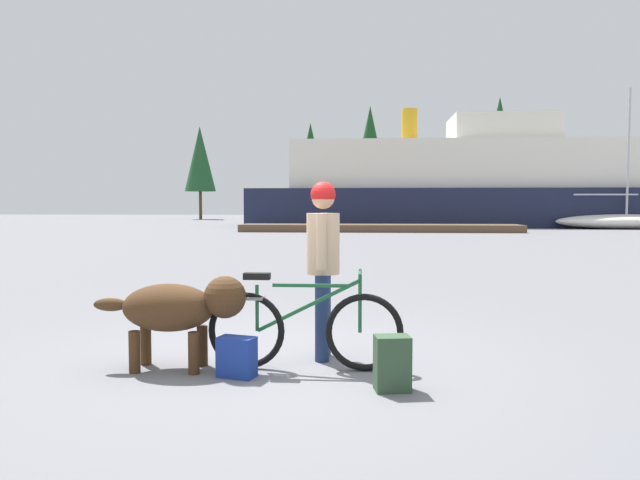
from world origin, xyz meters
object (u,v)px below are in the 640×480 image
(person_cyclist, at_px, (323,253))
(handbag_pannier, at_px, (237,357))
(sailboat_moored, at_px, (626,221))
(bicycle, at_px, (303,328))
(dog, at_px, (179,308))
(ferry_boat, at_px, (461,186))
(backpack, at_px, (392,363))

(person_cyclist, distance_m, handbag_pannier, 1.31)
(person_cyclist, distance_m, sailboat_moored, 36.11)
(bicycle, bearing_deg, dog, -176.63)
(handbag_pannier, bearing_deg, ferry_boat, 78.44)
(bicycle, relative_size, handbag_pannier, 5.05)
(bicycle, relative_size, sailboat_moored, 0.21)
(dog, relative_size, backpack, 3.17)
(person_cyclist, xyz_separation_m, ferry_boat, (7.02, 37.07, 1.77))
(person_cyclist, bearing_deg, dog, -158.92)
(backpack, bearing_deg, handbag_pannier, 168.01)
(dog, bearing_deg, sailboat_moored, 61.83)
(bicycle, distance_m, ferry_boat, 38.25)
(person_cyclist, relative_size, backpack, 3.85)
(person_cyclist, bearing_deg, bicycle, -109.43)
(dog, height_order, backpack, dog)
(handbag_pannier, height_order, ferry_boat, ferry_boat)
(dog, bearing_deg, person_cyclist, 21.08)
(person_cyclist, distance_m, ferry_boat, 37.77)
(person_cyclist, bearing_deg, backpack, -57.27)
(bicycle, relative_size, backpack, 3.98)
(dog, height_order, ferry_boat, ferry_boat)
(person_cyclist, relative_size, ferry_boat, 0.06)
(handbag_pannier, bearing_deg, sailboat_moored, 62.76)
(person_cyclist, xyz_separation_m, handbag_pannier, (-0.70, -0.69, -0.86))
(dog, height_order, sailboat_moored, sailboat_moored)
(bicycle, xyz_separation_m, ferry_boat, (7.17, 37.50, 2.43))
(bicycle, height_order, ferry_boat, ferry_boat)
(backpack, bearing_deg, ferry_boat, 80.46)
(ferry_boat, bearing_deg, person_cyclist, -100.73)
(person_cyclist, xyz_separation_m, dog, (-1.27, -0.49, -0.47))
(person_cyclist, xyz_separation_m, backpack, (0.63, -0.98, -0.81))
(person_cyclist, distance_m, dog, 1.44)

